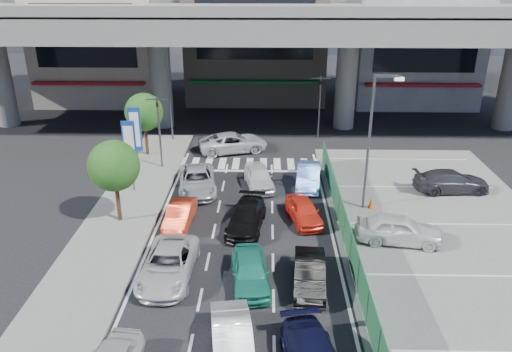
{
  "coord_description": "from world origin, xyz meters",
  "views": [
    {
      "loc": [
        1.26,
        -20.73,
        13.46
      ],
      "look_at": [
        0.62,
        6.49,
        1.81
      ],
      "focal_mm": 35.0,
      "sensor_mm": 36.0,
      "label": 1
    }
  ],
  "objects_px": {
    "traffic_light_left": "(158,115)",
    "signboard_far": "(135,131)",
    "taxi_teal_mid": "(250,271)",
    "tree_far": "(144,112)",
    "street_lamp_left": "(171,83)",
    "kei_truck_front_right": "(308,176)",
    "crossing_wagon_silver": "(233,142)",
    "traffic_light_right": "(320,91)",
    "signboard_near": "(130,147)",
    "wagon_silver_front_left": "(197,181)",
    "taxi_orange_left": "(180,215)",
    "traffic_cone": "(371,203)",
    "street_lamp_right": "(373,132)",
    "tree_near": "(114,166)",
    "sedan_white_mid_left": "(168,264)",
    "parked_sedan_dgrey": "(451,181)",
    "sedan_black_mid": "(246,218)",
    "hatch_black_mid_right": "(310,274)",
    "hatch_white_back_mid": "(232,342)",
    "parked_sedan_white": "(399,229)",
    "sedan_white_front_mid": "(259,177)",
    "taxi_orange_right": "(304,211)"
  },
  "relations": [
    {
      "from": "kei_truck_front_right",
      "to": "parked_sedan_dgrey",
      "type": "height_order",
      "value": "parked_sedan_dgrey"
    },
    {
      "from": "wagon_silver_front_left",
      "to": "parked_sedan_white",
      "type": "xyz_separation_m",
      "value": [
        11.3,
        -6.23,
        0.12
      ]
    },
    {
      "from": "tree_near",
      "to": "taxi_teal_mid",
      "type": "relative_size",
      "value": 1.19
    },
    {
      "from": "signboard_far",
      "to": "traffic_light_left",
      "type": "bearing_deg",
      "value": 35.7
    },
    {
      "from": "kei_truck_front_right",
      "to": "crossing_wagon_silver",
      "type": "bearing_deg",
      "value": 135.98
    },
    {
      "from": "sedan_black_mid",
      "to": "signboard_far",
      "type": "bearing_deg",
      "value": 142.66
    },
    {
      "from": "traffic_light_left",
      "to": "crossing_wagon_silver",
      "type": "bearing_deg",
      "value": 36.19
    },
    {
      "from": "tree_near",
      "to": "sedan_white_mid_left",
      "type": "height_order",
      "value": "tree_near"
    },
    {
      "from": "hatch_black_mid_right",
      "to": "traffic_cone",
      "type": "relative_size",
      "value": 5.56
    },
    {
      "from": "hatch_black_mid_right",
      "to": "crossing_wagon_silver",
      "type": "height_order",
      "value": "crossing_wagon_silver"
    },
    {
      "from": "traffic_light_left",
      "to": "sedan_black_mid",
      "type": "bearing_deg",
      "value": -53.51
    },
    {
      "from": "tree_far",
      "to": "street_lamp_left",
      "type": "bearing_deg",
      "value": 67.16
    },
    {
      "from": "sedan_black_mid",
      "to": "hatch_white_back_mid",
      "type": "bearing_deg",
      "value": -83.63
    },
    {
      "from": "crossing_wagon_silver",
      "to": "street_lamp_right",
      "type": "bearing_deg",
      "value": -154.61
    },
    {
      "from": "sedan_white_mid_left",
      "to": "taxi_orange_left",
      "type": "relative_size",
      "value": 1.35
    },
    {
      "from": "street_lamp_right",
      "to": "sedan_white_mid_left",
      "type": "distance_m",
      "value": 13.39
    },
    {
      "from": "signboard_near",
      "to": "parked_sedan_white",
      "type": "xyz_separation_m",
      "value": [
        15.32,
        -5.97,
        -2.25
      ]
    },
    {
      "from": "taxi_teal_mid",
      "to": "tree_far",
      "type": "bearing_deg",
      "value": 110.78
    },
    {
      "from": "signboard_far",
      "to": "hatch_black_mid_right",
      "type": "height_order",
      "value": "signboard_far"
    },
    {
      "from": "street_lamp_left",
      "to": "traffic_cone",
      "type": "relative_size",
      "value": 11.3
    },
    {
      "from": "street_lamp_right",
      "to": "signboard_far",
      "type": "relative_size",
      "value": 1.7
    },
    {
      "from": "taxi_orange_right",
      "to": "sedan_white_front_mid",
      "type": "xyz_separation_m",
      "value": [
        -2.62,
        4.66,
        0.06
      ]
    },
    {
      "from": "hatch_white_back_mid",
      "to": "sedan_black_mid",
      "type": "xyz_separation_m",
      "value": [
        0.11,
        9.75,
        -0.04
      ]
    },
    {
      "from": "traffic_light_right",
      "to": "street_lamp_left",
      "type": "bearing_deg",
      "value": -175.17
    },
    {
      "from": "street_lamp_right",
      "to": "crossing_wagon_silver",
      "type": "bearing_deg",
      "value": 131.86
    },
    {
      "from": "tree_near",
      "to": "parked_sedan_dgrey",
      "type": "distance_m",
      "value": 20.62
    },
    {
      "from": "wagon_silver_front_left",
      "to": "signboard_far",
      "type": "bearing_deg",
      "value": 139.09
    },
    {
      "from": "signboard_far",
      "to": "tree_near",
      "type": "xyz_separation_m",
      "value": [
        0.6,
        -6.99,
        0.32
      ]
    },
    {
      "from": "street_lamp_left",
      "to": "tree_far",
      "type": "xyz_separation_m",
      "value": [
        -1.47,
        -3.5,
        -1.38
      ]
    },
    {
      "from": "signboard_far",
      "to": "parked_sedan_dgrey",
      "type": "xyz_separation_m",
      "value": [
        20.56,
        -2.55,
        -2.32
      ]
    },
    {
      "from": "hatch_white_back_mid",
      "to": "sedan_black_mid",
      "type": "distance_m",
      "value": 9.75
    },
    {
      "from": "street_lamp_left",
      "to": "kei_truck_front_right",
      "type": "height_order",
      "value": "street_lamp_left"
    },
    {
      "from": "taxi_teal_mid",
      "to": "kei_truck_front_right",
      "type": "xyz_separation_m",
      "value": [
        3.41,
        10.98,
        0.0
      ]
    },
    {
      "from": "taxi_orange_left",
      "to": "tree_near",
      "type": "bearing_deg",
      "value": 178.65
    },
    {
      "from": "street_lamp_right",
      "to": "crossing_wagon_silver",
      "type": "height_order",
      "value": "street_lamp_right"
    },
    {
      "from": "street_lamp_right",
      "to": "street_lamp_left",
      "type": "bearing_deg",
      "value": 138.37
    },
    {
      "from": "hatch_white_back_mid",
      "to": "traffic_cone",
      "type": "bearing_deg",
      "value": 50.47
    },
    {
      "from": "signboard_far",
      "to": "sedan_white_mid_left",
      "type": "distance_m",
      "value": 13.3
    },
    {
      "from": "street_lamp_right",
      "to": "signboard_far",
      "type": "bearing_deg",
      "value": 161.32
    },
    {
      "from": "sedan_white_front_mid",
      "to": "street_lamp_left",
      "type": "bearing_deg",
      "value": 117.83
    },
    {
      "from": "traffic_light_left",
      "to": "signboard_far",
      "type": "relative_size",
      "value": 1.11
    },
    {
      "from": "kei_truck_front_right",
      "to": "crossing_wagon_silver",
      "type": "distance_m",
      "value": 8.29
    },
    {
      "from": "signboard_near",
      "to": "taxi_orange_right",
      "type": "relative_size",
      "value": 1.27
    },
    {
      "from": "parked_sedan_white",
      "to": "street_lamp_left",
      "type": "bearing_deg",
      "value": 50.43
    },
    {
      "from": "traffic_light_right",
      "to": "wagon_silver_front_left",
      "type": "height_order",
      "value": "traffic_light_right"
    },
    {
      "from": "taxi_orange_left",
      "to": "traffic_cone",
      "type": "relative_size",
      "value": 5.21
    },
    {
      "from": "taxi_orange_right",
      "to": "parked_sedan_dgrey",
      "type": "relative_size",
      "value": 0.79
    },
    {
      "from": "traffic_light_right",
      "to": "signboard_near",
      "type": "bearing_deg",
      "value": -139.09
    },
    {
      "from": "traffic_light_right",
      "to": "kei_truck_front_right",
      "type": "height_order",
      "value": "traffic_light_right"
    },
    {
      "from": "taxi_teal_mid",
      "to": "kei_truck_front_right",
      "type": "height_order",
      "value": "kei_truck_front_right"
    }
  ]
}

